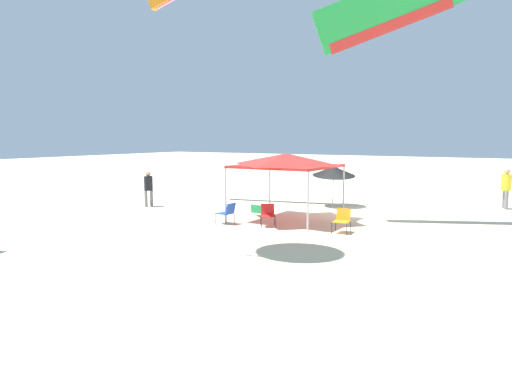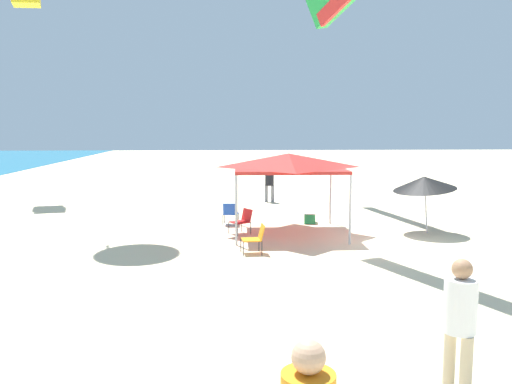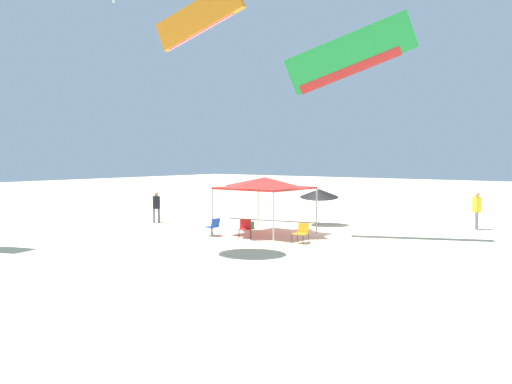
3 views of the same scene
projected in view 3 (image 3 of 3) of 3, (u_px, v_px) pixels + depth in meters
ground at (329, 231)px, 27.10m from camera, size 120.00×120.00×0.10m
canopy_tent at (265, 183)px, 25.49m from camera, size 3.60×3.54×2.66m
beach_umbrella at (319, 193)px, 28.92m from camera, size 2.06×2.06×2.08m
folding_chair_facing_ocean at (245, 227)px, 24.42m from camera, size 0.77×0.80×0.82m
folding_chair_right_of_tent at (302, 232)px, 22.98m from camera, size 0.60×0.68×0.82m
folding_chair_left_of_tent at (213, 226)px, 25.03m from camera, size 0.67×0.59×0.82m
cooler_box at (247, 225)px, 27.54m from camera, size 0.67×0.50×0.40m
person_far_stroller at (477, 207)px, 27.24m from camera, size 0.45×0.49×1.88m
person_kite_handler at (156, 205)px, 29.89m from camera, size 0.40×0.45×1.70m
kite_parafoil_green at (350, 55)px, 24.31m from camera, size 5.43×2.95×3.53m
kite_parafoil_orange at (199, 17)px, 30.90m from camera, size 5.78×1.38×3.46m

